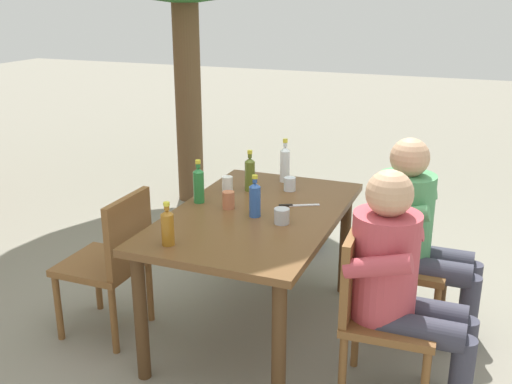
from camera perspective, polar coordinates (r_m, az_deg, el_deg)
name	(u,v)px	position (r m, az deg, el deg)	size (l,w,h in m)	color
ground_plane	(256,328)	(3.70, 0.00, -12.94)	(24.00, 24.00, 0.00)	gray
dining_table	(256,228)	(3.40, 0.00, -3.48)	(1.48, 0.91, 0.75)	brown
chair_near_left	(375,306)	(3.00, 11.31, -10.63)	(0.46, 0.46, 0.87)	brown
chair_near_right	(396,252)	(3.60, 13.32, -5.65)	(0.45, 0.45, 0.87)	brown
chair_far_left	(113,257)	(3.54, -13.54, -6.10)	(0.44, 0.44, 0.87)	brown
person_in_white_shirt	(400,278)	(2.91, 13.66, -8.03)	(0.47, 0.61, 1.18)	#B7424C
person_in_plaid_shirt	(418,229)	(3.52, 15.27, -3.41)	(0.47, 0.61, 1.18)	#4C935B
bottle_olive	(250,173)	(3.70, -0.59, 1.80)	(0.06, 0.06, 0.26)	#566623
bottle_clear	(285,163)	(3.88, 2.79, 2.76)	(0.06, 0.06, 0.29)	white
bottle_green	(199,184)	(3.50, -5.52, 0.74)	(0.06, 0.06, 0.26)	#287A38
bottle_blue	(255,199)	(3.27, -0.11, -0.65)	(0.06, 0.06, 0.24)	#2D56A3
bottle_amber	(168,227)	(2.94, -8.48, -3.30)	(0.06, 0.06, 0.22)	#996019
cup_steel	(282,216)	(3.19, 2.49, -2.32)	(0.08, 0.08, 0.08)	#B2B7BC
cup_white	(227,184)	(3.70, -2.76, 0.77)	(0.07, 0.07, 0.10)	white
cup_glass	(290,184)	(3.72, 3.25, 0.77)	(0.08, 0.08, 0.08)	silver
cup_terracotta	(228,200)	(3.41, -2.68, -0.79)	(0.07, 0.07, 0.10)	#BC6B47
table_knife	(296,205)	(3.47, 3.85, -1.28)	(0.13, 0.22, 0.01)	silver
backpack_by_near_side	(303,225)	(4.71, 4.50, -3.17)	(0.31, 0.22, 0.40)	#2D4784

